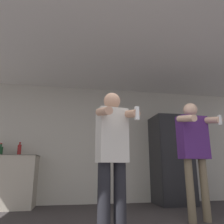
# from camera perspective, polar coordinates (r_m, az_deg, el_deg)

# --- Properties ---
(wall_back) EXTENTS (7.00, 0.06, 2.55)m
(wall_back) POSITION_cam_1_polar(r_m,az_deg,el_deg) (4.97, -3.52, -8.14)
(wall_back) COLOR beige
(wall_back) RESTS_ON ground_plane
(ceiling_slab) EXTENTS (7.00, 3.70, 0.05)m
(ceiling_slab) POSITION_cam_1_polar(r_m,az_deg,el_deg) (3.80, -0.30, 14.42)
(ceiling_slab) COLOR silver
(ceiling_slab) RESTS_ON wall_back
(refrigerator) EXTENTS (0.75, 0.74, 1.85)m
(refrigerator) POSITION_cam_1_polar(r_m,az_deg,el_deg) (5.00, 15.24, -11.73)
(refrigerator) COLOR #262628
(refrigerator) RESTS_ON ground_plane
(bottle_amber_bourbon) EXTENTS (0.09, 0.09, 0.24)m
(bottle_amber_bourbon) POSITION_cam_1_polar(r_m,az_deg,el_deg) (4.92, -27.14, -8.92)
(bottle_amber_bourbon) COLOR #194723
(bottle_amber_bourbon) RESTS_ON counter
(bottle_dark_rum) EXTENTS (0.07, 0.07, 0.29)m
(bottle_dark_rum) POSITION_cam_1_polar(r_m,az_deg,el_deg) (4.83, -23.05, -9.00)
(bottle_dark_rum) COLOR maroon
(bottle_dark_rum) RESTS_ON counter
(person_woman_foreground) EXTENTS (0.45, 0.48, 1.59)m
(person_woman_foreground) POSITION_cam_1_polar(r_m,az_deg,el_deg) (2.42, 0.09, -10.89)
(person_woman_foreground) COLOR black
(person_woman_foreground) RESTS_ON ground_plane
(person_man_side) EXTENTS (0.56, 0.52, 1.74)m
(person_man_side) POSITION_cam_1_polar(r_m,az_deg,el_deg) (3.57, 20.62, -7.90)
(person_man_side) COLOR #75664C
(person_man_side) RESTS_ON ground_plane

